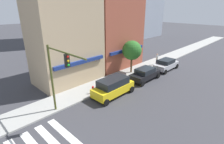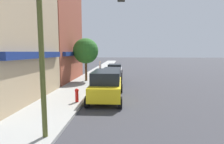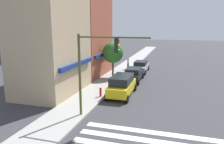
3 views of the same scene
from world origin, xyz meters
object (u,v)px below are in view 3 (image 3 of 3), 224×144
Objects in this scene: sedan_black at (133,74)px; pedestrian_white_shirt at (128,63)px; suv_yellow at (122,85)px; traffic_signal at (95,62)px; fire_hydrant at (101,92)px; street_tree at (113,53)px; sedan_silver at (141,66)px.

sedan_black is 6.63m from pedestrian_white_shirt.
suv_yellow is 2.67× the size of pedestrian_white_shirt.
traffic_signal reaches higher than pedestrian_white_shirt.
suv_yellow is at bearing -5.15° from traffic_signal.
fire_hydrant is 8.41m from street_tree.
fire_hydrant is at bearing -77.18° from pedestrian_white_shirt.
pedestrian_white_shirt is at bearing -7.77° from street_tree.
suv_yellow is 5.81m from sedan_black.
traffic_signal reaches higher than sedan_silver.
traffic_signal is 7.16× the size of fire_hydrant.
pedestrian_white_shirt is (0.80, 2.04, 0.23)m from sedan_silver.
sedan_black is 2.49× the size of pedestrian_white_shirt.
sedan_silver is 2.20m from pedestrian_white_shirt.
suv_yellow is at bearing -69.07° from pedestrian_white_shirt.
street_tree reaches higher than sedan_silver.
suv_yellow is 12.28m from pedestrian_white_shirt.
sedan_black is at bearing -179.71° from sedan_silver.
suv_yellow reaches higher than sedan_black.
street_tree is (0.75, 2.80, 2.44)m from sedan_black.
street_tree is (6.55, 2.80, 2.25)m from suv_yellow.
pedestrian_white_shirt is (17.82, 1.53, -3.08)m from traffic_signal.
traffic_signal is at bearing -73.74° from pedestrian_white_shirt.
traffic_signal is 17.35m from sedan_silver.
sedan_silver is 12.77m from fire_hydrant.
pedestrian_white_shirt is 13.47m from fire_hydrant.
suv_yellow is 1.06× the size of street_tree.
pedestrian_white_shirt is 2.10× the size of fire_hydrant.
pedestrian_white_shirt is at bearing 18.13° from sedan_black.
suv_yellow is at bearing -179.71° from sedan_silver.
street_tree is at bearing 149.81° from sedan_silver.
suv_yellow is (5.71, -0.52, -3.12)m from traffic_signal.
traffic_signal is at bearing -164.83° from fire_hydrant.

